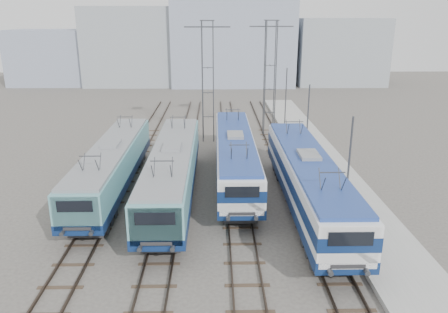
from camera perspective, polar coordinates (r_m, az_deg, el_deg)
ground at (r=25.41m, az=-2.76°, el=-11.44°), size 160.00×160.00×0.00m
platform at (r=33.89m, az=15.17°, el=-4.01°), size 4.00×70.00×0.30m
locomotive_far_left at (r=32.51m, az=-14.42°, el=-1.04°), size 2.79×17.60×3.31m
locomotive_center_left at (r=30.43m, az=-6.74°, el=-1.69°), size 2.93×18.49×3.48m
locomotive_center_right at (r=33.45m, az=1.48°, el=0.29°), size 2.87×18.16×3.41m
locomotive_far_right at (r=28.89m, az=10.92°, el=-2.79°), size 2.97×18.78×3.53m
catenary_tower_west at (r=44.52m, az=-2.13°, el=10.42°), size 4.50×1.20×12.00m
catenary_tower_east at (r=46.85m, az=6.03°, el=10.71°), size 4.50×1.20×12.00m
mast_front at (r=26.91m, az=15.89°, el=-2.22°), size 0.12×0.12×7.00m
mast_mid at (r=38.04m, az=10.83°, el=4.00°), size 0.12×0.12×7.00m
mast_rear at (r=49.58m, az=8.06°, el=7.36°), size 0.12×0.12×7.00m
safety_cone at (r=23.93m, az=19.07°, el=-12.86°), size 0.28×0.28×0.60m
building_west at (r=85.59m, az=-11.39°, el=13.95°), size 18.00×12.00×14.00m
building_center at (r=84.26m, az=1.13°, el=15.59°), size 22.00×14.00×18.00m
building_east at (r=87.52m, az=14.68°, el=13.15°), size 16.00×12.00×12.00m
building_far_west at (r=89.89m, az=-21.62°, el=11.96°), size 14.00×10.00×10.00m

